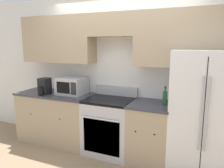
{
  "coord_description": "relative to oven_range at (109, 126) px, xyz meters",
  "views": [
    {
      "loc": [
        1.35,
        -2.79,
        1.79
      ],
      "look_at": [
        -0.0,
        0.31,
        1.16
      ],
      "focal_mm": 35.0,
      "sensor_mm": 36.0,
      "label": 1
    }
  ],
  "objects": [
    {
      "name": "lower_cabinets_right",
      "position": [
        0.68,
        -0.0,
        -0.0
      ],
      "size": [
        0.62,
        0.64,
        0.91
      ],
      "color": "tan",
      "rests_on": "ground_plane"
    },
    {
      "name": "oven_range",
      "position": [
        0.0,
        0.0,
        0.0
      ],
      "size": [
        0.76,
        0.65,
        1.07
      ],
      "color": "#B7B7BC",
      "rests_on": "ground_plane"
    },
    {
      "name": "wall_back",
      "position": [
        0.05,
        0.27,
        1.07
      ],
      "size": [
        8.0,
        0.39,
        2.6
      ],
      "color": "white",
      "rests_on": "ground_plane"
    },
    {
      "name": "lower_cabinets_left",
      "position": [
        -1.06,
        -0.0,
        -0.0
      ],
      "size": [
        1.39,
        0.64,
        0.91
      ],
      "color": "tan",
      "rests_on": "ground_plane"
    },
    {
      "name": "ground_plane",
      "position": [
        0.05,
        -0.31,
        -0.46
      ],
      "size": [
        12.0,
        12.0,
        0.0
      ],
      "primitive_type": "plane",
      "color": "#937A5B"
    },
    {
      "name": "bottle",
      "position": [
        0.88,
        0.02,
        0.56
      ],
      "size": [
        0.06,
        0.06,
        0.27
      ],
      "color": "#195928",
      "rests_on": "lower_cabinets_right"
    },
    {
      "name": "microwave",
      "position": [
        -0.76,
        0.07,
        0.6
      ],
      "size": [
        0.47,
        0.41,
        0.29
      ],
      "color": "#B7B7BC",
      "rests_on": "lower_cabinets_left"
    },
    {
      "name": "refrigerator",
      "position": [
        1.41,
        0.05,
        0.39
      ],
      "size": [
        0.87,
        0.75,
        1.71
      ],
      "color": "white",
      "rests_on": "ground_plane"
    },
    {
      "name": "coffee_maker",
      "position": [
        -1.19,
        -0.14,
        0.58
      ],
      "size": [
        0.16,
        0.25,
        0.29
      ],
      "color": "black",
      "rests_on": "lower_cabinets_left"
    }
  ]
}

